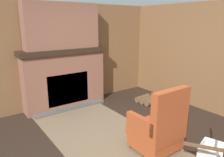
% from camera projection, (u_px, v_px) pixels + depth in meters
% --- Properties ---
extents(ground_plane, '(14.00, 14.00, 0.00)m').
position_uv_depth(ground_plane, '(127.00, 150.00, 3.40)').
color(ground_plane, '#2D2119').
extents(wood_panel_wall_left, '(0.06, 5.51, 2.36)m').
position_uv_depth(wood_panel_wall_left, '(60.00, 56.00, 5.05)').
color(wood_panel_wall_left, brown).
rests_on(wood_panel_wall_left, ground).
extents(wood_panel_wall_back, '(5.51, 0.09, 2.36)m').
position_uv_depth(wood_panel_wall_back, '(222.00, 59.00, 4.47)').
color(wood_panel_wall_back, brown).
rests_on(wood_panel_wall_back, ground).
extents(fireplace_hearth, '(0.59, 1.97, 1.36)m').
position_uv_depth(fireplace_hearth, '(65.00, 79.00, 5.00)').
color(fireplace_hearth, brown).
rests_on(fireplace_hearth, ground).
extents(chimney_breast, '(0.33, 1.64, 0.98)m').
position_uv_depth(chimney_breast, '(62.00, 26.00, 4.71)').
color(chimney_breast, brown).
rests_on(chimney_breast, fireplace_hearth).
extents(area_rug, '(3.73, 1.59, 0.01)m').
position_uv_depth(area_rug, '(112.00, 143.00, 3.60)').
color(area_rug, '#7A664C').
rests_on(area_rug, ground).
extents(armchair, '(0.63, 0.68, 1.05)m').
position_uv_depth(armchair, '(158.00, 129.00, 3.30)').
color(armchair, '#A84723').
rests_on(armchair, ground).
extents(firewood_stack, '(0.49, 0.49, 0.15)m').
position_uv_depth(firewood_stack, '(147.00, 100.00, 5.39)').
color(firewood_stack, brown).
rests_on(firewood_stack, ground).
extents(oil_lamp_vase, '(0.12, 0.12, 0.27)m').
position_uv_depth(oil_lamp_vase, '(52.00, 45.00, 4.70)').
color(oil_lamp_vase, '#47708E').
rests_on(oil_lamp_vase, fireplace_hearth).
extents(storage_case, '(0.16, 0.27, 0.14)m').
position_uv_depth(storage_case, '(92.00, 43.00, 5.28)').
color(storage_case, gray).
rests_on(storage_case, fireplace_hearth).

